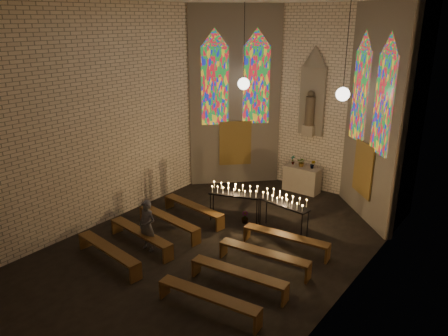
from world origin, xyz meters
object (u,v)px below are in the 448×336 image
(altar, at_px, (302,179))
(votive_stand_right, at_px, (284,202))
(aisle_flower_pot, at_px, (245,217))
(votive_stand_left, at_px, (235,192))
(visitor, at_px, (147,226))

(altar, distance_m, votive_stand_right, 3.77)
(aisle_flower_pot, height_order, votive_stand_left, votive_stand_left)
(altar, height_order, aisle_flower_pot, altar)
(votive_stand_left, bearing_deg, altar, 61.72)
(votive_stand_left, height_order, visitor, visitor)
(visitor, bearing_deg, votive_stand_left, 70.67)
(aisle_flower_pot, bearing_deg, altar, 87.08)
(altar, distance_m, votive_stand_left, 3.86)
(aisle_flower_pot, bearing_deg, votive_stand_left, -162.35)
(votive_stand_left, relative_size, votive_stand_right, 0.99)
(altar, xyz_separation_m, votive_stand_right, (1.18, -3.53, 0.58))
(aisle_flower_pot, xyz_separation_m, votive_stand_left, (-0.35, -0.11, 0.86))
(altar, relative_size, aisle_flower_pot, 3.41)
(altar, xyz_separation_m, visitor, (-1.47, -6.83, 0.27))
(visitor, bearing_deg, aisle_flower_pot, 65.65)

